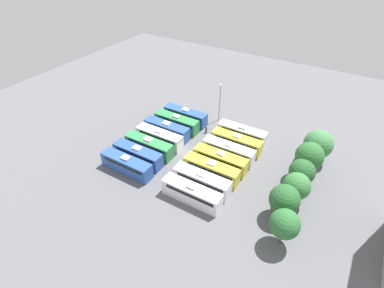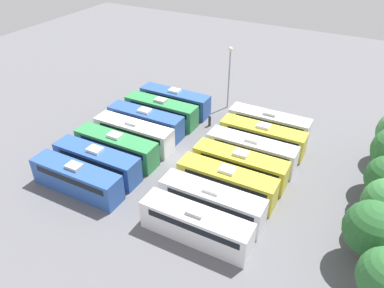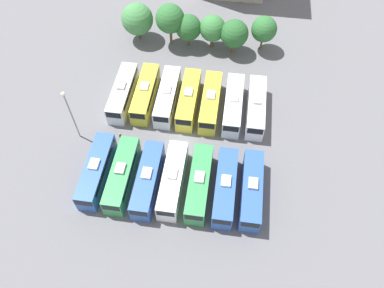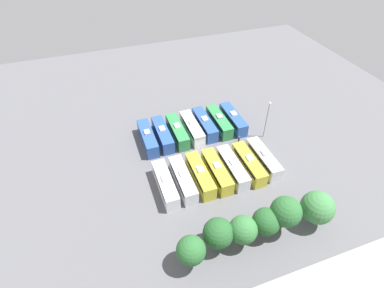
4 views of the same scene
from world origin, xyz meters
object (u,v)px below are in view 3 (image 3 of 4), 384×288
Objects in this scene: bus_1 at (122,174)px; bus_4 at (199,183)px; tree_4 at (234,34)px; bus_6 at (252,189)px; tree_0 at (137,19)px; bus_13 at (256,107)px; tree_2 at (188,28)px; bus_8 at (145,93)px; light_pole at (69,109)px; worker_person at (121,137)px; bus_2 at (148,179)px; tree_3 at (213,28)px; bus_3 at (173,179)px; bus_7 at (123,92)px; bus_9 at (167,96)px; bus_11 at (211,102)px; bus_12 at (233,104)px; bus_5 at (225,187)px; tree_5 at (264,29)px; bus_10 at (189,99)px; bus_0 at (97,170)px; tree_1 at (170,19)px.

bus_1 is 10.20m from bus_4.
tree_4 reaches higher than bus_4.
bus_6 is 36.15m from tree_0.
tree_2 reaches higher than bus_13.
light_pole is at bearing -134.95° from bus_8.
bus_2 is at bearing -50.89° from worker_person.
bus_1 is 29.69m from tree_0.
tree_2 is (4.62, 28.67, 2.03)m from bus_1.
light_pole reaches higher than tree_2.
bus_8 is 1.72× the size of tree_3.
bus_7 is at bearing 125.88° from bus_3.
bus_2 is 6.16× the size of worker_person.
tree_2 reaches higher than bus_9.
light_pole reaches higher than bus_1.
bus_9 is 6.66m from bus_11.
worker_person is (-8.70, 6.31, -0.89)m from bus_3.
bus_12 is (10.03, 14.45, 0.00)m from bus_2.
bus_13 reaches higher than worker_person.
tree_4 is at bearing -4.12° from tree_0.
tree_4 is at bearing 56.34° from bus_9.
bus_2 is at bearing -89.80° from bus_9.
bus_7 is at bearing 179.63° from bus_12.
tree_5 is at bearing 82.74° from bus_5.
bus_11 is (-3.47, 14.22, 0.00)m from bus_5.
bus_1 is 1.00× the size of bus_7.
bus_6 is at bearing 1.68° from bus_2.
light_pole reaches higher than worker_person.
bus_13 is at bearing 40.07° from bus_1.
bus_10 is at bearing 177.85° from bus_11.
tree_3 is at bearing 69.80° from bus_9.
tree_5 is at bearing 59.58° from bus_1.
worker_person is 0.28× the size of tree_3.
tree_5 is (13.83, 29.75, 2.43)m from bus_2.
bus_4 is (10.20, 0.13, 0.00)m from bus_1.
bus_12 is 1.66× the size of tree_5.
bus_0 is 1.54× the size of tree_0.
bus_3 is 1.00× the size of bus_6.
bus_2 is 1.00× the size of bus_9.
bus_8 is at bearing 5.09° from bus_7.
bus_7 and bus_12 have the same top height.
bus_2 is 1.00× the size of bus_3.
bus_9 is (-10.12, 14.46, 0.00)m from bus_5.
bus_2 is 32.90m from tree_5.
bus_12 is 3.41m from bus_13.
bus_13 is (10.20, -0.14, 0.00)m from bus_10.
tree_1 reaches higher than bus_4.
bus_0 is 29.29m from tree_1.
bus_10 is at bearing -1.94° from bus_9.
bus_4 is 1.00× the size of bus_6.
bus_6 is at bearing -90.74° from tree_5.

